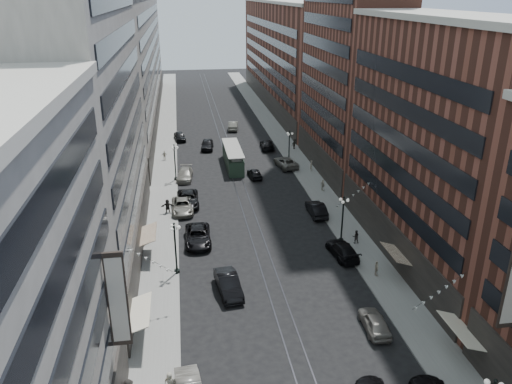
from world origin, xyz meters
TOP-DOWN VIEW (x-y plane):
  - ground at (0.00, 60.00)m, footprint 220.00×220.00m
  - sidewalk_west at (-11.00, 70.00)m, footprint 4.00×180.00m
  - sidewalk_east at (11.00, 70.00)m, footprint 4.00×180.00m
  - rail_west at (-0.70, 70.00)m, footprint 0.12×180.00m
  - rail_east at (0.70, 70.00)m, footprint 0.12×180.00m
  - building_west_mid at (-17.00, 33.00)m, footprint 8.00×36.00m
  - building_west_far at (-17.00, 96.00)m, footprint 8.00×90.00m
  - building_east_mid at (17.00, 28.00)m, footprint 8.00×30.00m
  - building_east_tower at (17.00, 56.00)m, footprint 8.00×26.00m
  - building_east_far at (17.00, 105.00)m, footprint 8.00×72.00m
  - lamppost_sw_far at (-9.20, 28.00)m, footprint 1.03×1.14m
  - lamppost_sw_mid at (-9.20, 55.00)m, footprint 1.03×1.14m
  - lamppost_se_far at (9.20, 32.00)m, footprint 1.03×1.14m
  - lamppost_se_mid at (9.20, 60.00)m, footprint 1.03×1.14m
  - streetcar at (0.00, 60.29)m, footprint 2.54×11.46m
  - car_2 at (-6.80, 34.36)m, footprint 2.89×6.16m
  - car_4 at (7.13, 16.43)m, footprint 1.98×4.54m
  - car_5 at (-4.41, 23.85)m, footprint 2.52×5.59m
  - pedestrian_1 at (-9.76, 11.78)m, footprint 0.86×0.59m
  - pedestrian_2 at (-12.50, 34.76)m, footprint 0.93×0.66m
  - pedestrian_4 at (10.39, 24.42)m, footprint 0.50×0.96m
  - car_7 at (-7.65, 45.38)m, footprint 2.83×6.11m
  - car_8 at (-7.85, 55.31)m, footprint 2.77×5.67m
  - car_9 at (-8.40, 76.82)m, footprint 2.48×4.89m
  - car_10 at (8.40, 39.68)m, footprint 1.81×5.12m
  - car_11 at (8.40, 58.60)m, footprint 3.53×6.25m
  - car_12 at (7.14, 69.08)m, footprint 2.57×5.65m
  - car_13 at (-3.56, 70.34)m, footprint 2.65×5.39m
  - car_14 at (2.53, 83.24)m, footprint 2.55×5.53m
  - pedestrian_5 at (-10.27, 42.99)m, footprint 1.68×0.59m
  - pedestrian_6 at (-11.03, 64.86)m, footprint 0.93×0.49m
  - pedestrian_7 at (10.68, 31.37)m, footprint 0.81×0.52m
  - pedestrian_8 at (11.84, 55.77)m, footprint 0.74×0.72m
  - pedestrian_9 at (11.89, 67.71)m, footprint 1.28×0.92m
  - car_extra_0 at (2.68, 54.40)m, footprint 2.10×4.32m
  - car_extra_1 at (-8.40, 43.31)m, footprint 2.76×5.80m
  - car_extra_2 at (8.35, 28.91)m, footprint 2.73×5.61m
  - pedestrian_extra_1 at (11.39, 47.41)m, footprint 0.66×1.03m

SIDE VIEW (x-z plane):
  - ground at x=0.00m, z-range 0.00..0.00m
  - rail_west at x=-0.70m, z-range 0.00..0.02m
  - rail_east at x=0.70m, z-range 0.00..0.02m
  - sidewalk_west at x=-11.00m, z-range 0.00..0.15m
  - sidewalk_east at x=11.00m, z-range 0.00..0.15m
  - car_extra_0 at x=2.68m, z-range 0.00..1.42m
  - car_4 at x=7.13m, z-range 0.00..1.52m
  - car_extra_2 at x=8.35m, z-range 0.00..1.57m
  - car_8 at x=-7.85m, z-range 0.00..1.59m
  - car_extra_1 at x=-8.40m, z-range 0.00..1.60m
  - car_9 at x=-8.40m, z-range 0.00..1.60m
  - car_12 at x=7.14m, z-range 0.00..1.60m
  - car_11 at x=8.40m, z-range 0.00..1.65m
  - car_10 at x=8.40m, z-range 0.00..1.68m
  - car_7 at x=-7.65m, z-range 0.00..1.70m
  - car_2 at x=-6.80m, z-range 0.00..1.70m
  - car_14 at x=2.53m, z-range 0.00..1.75m
  - car_13 at x=-3.56m, z-range 0.00..1.77m
  - car_5 at x=-4.41m, z-range 0.00..1.78m
  - pedestrian_6 at x=-11.03m, z-range 0.15..1.69m
  - pedestrian_7 at x=10.68m, z-range 0.15..1.72m
  - pedestrian_4 at x=10.39m, z-range 0.15..1.73m
  - pedestrian_1 at x=-9.76m, z-range 0.15..1.76m
  - pedestrian_extra_1 at x=11.39m, z-range 0.15..1.77m
  - pedestrian_8 at x=11.84m, z-range 0.15..1.86m
  - pedestrian_2 at x=-12.50m, z-range 0.15..1.87m
  - pedestrian_5 at x=-10.27m, z-range 0.15..1.93m
  - pedestrian_9 at x=11.89m, z-range 0.15..1.99m
  - streetcar at x=0.00m, z-range -0.12..3.05m
  - lamppost_sw_far at x=-9.20m, z-range 0.34..5.86m
  - lamppost_sw_mid at x=-9.20m, z-range 0.34..5.86m
  - lamppost_se_far at x=9.20m, z-range 0.34..5.86m
  - lamppost_se_mid at x=9.20m, z-range 0.34..5.86m
  - building_east_mid at x=17.00m, z-range 0.00..24.00m
  - building_east_far at x=17.00m, z-range 0.00..24.00m
  - building_west_far at x=-17.00m, z-range 0.00..26.00m
  - building_west_mid at x=-17.00m, z-range 0.00..28.00m
  - building_east_tower at x=17.00m, z-range 0.00..42.00m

